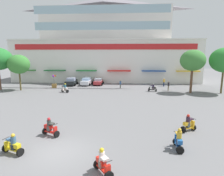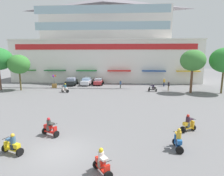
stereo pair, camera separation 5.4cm
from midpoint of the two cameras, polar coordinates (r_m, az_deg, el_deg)
name	(u,v)px [view 2 (the right image)]	position (r m, az deg, el deg)	size (l,w,h in m)	color
ground_plane	(91,102)	(25.38, -6.28, -4.45)	(128.00, 128.00, 0.00)	slate
colonial_building	(106,45)	(47.30, -1.73, 13.11)	(43.41, 16.05, 19.85)	white
plaza_tree_1	(193,61)	(33.58, 23.67, 7.72)	(4.09, 3.61, 7.20)	brown
plaza_tree_2	(19,64)	(37.06, -26.69, 6.52)	(3.86, 3.49, 6.40)	brown
parked_car_0	(72,81)	(40.13, -12.31, 1.97)	(2.52, 4.12, 1.57)	black
parked_car_1	(87,81)	(39.92, -7.74, 2.05)	(2.43, 4.48, 1.51)	silver
parked_car_2	(98,82)	(39.84, -4.18, 2.00)	(2.27, 3.96, 1.37)	#AB2D31
scooter_rider_0	(188,124)	(17.16, 22.50, -10.26)	(1.39, 1.07, 1.53)	black
scooter_rider_1	(12,145)	(14.20, -28.18, -15.31)	(1.58, 1.01, 1.43)	black
scooter_rider_2	(50,128)	(15.92, -18.43, -11.64)	(1.52, 1.09, 1.50)	black
scooter_rider_4	(65,89)	(32.82, -14.17, -0.18)	(1.46, 1.24, 1.57)	black
scooter_rider_5	(153,88)	(33.31, 12.48, -0.03)	(1.53, 1.02, 1.48)	black
scooter_rider_6	(102,164)	(10.83, -2.92, -22.22)	(1.22, 1.43, 1.49)	black
scooter_rider_7	(178,141)	(13.86, 19.79, -14.97)	(0.63, 1.39, 1.58)	black
pedestrian_0	(169,85)	(34.64, 17.05, 0.80)	(0.38, 0.38, 1.72)	#81755A
pedestrian_1	(120,84)	(35.53, 2.67, 1.35)	(0.42, 0.42, 1.62)	#494D46
pedestrian_2	(164,82)	(39.14, 15.76, 1.83)	(0.51, 0.51, 1.66)	#1B264C
balloon_vendor_cart	(54,83)	(37.92, -17.28, 1.54)	(1.03, 0.83, 2.58)	olive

